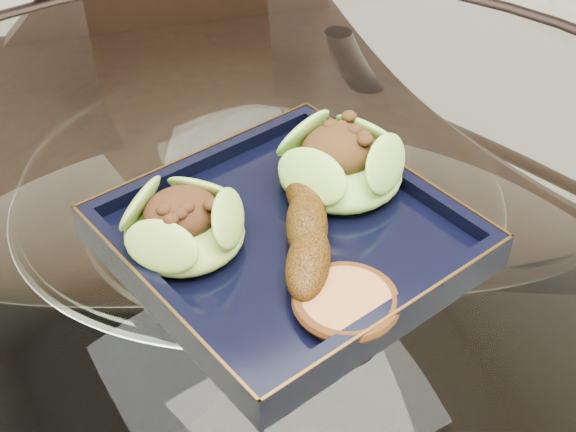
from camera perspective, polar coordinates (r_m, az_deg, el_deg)
dining_table at (r=0.85m, az=-1.77°, el=-9.03°), size 1.13×1.13×0.77m
dining_chair at (r=1.20m, az=-5.90°, el=4.63°), size 0.54×0.54×0.99m
navy_plate at (r=0.70m, az=-0.00°, el=-1.87°), size 0.30×0.30×0.02m
lettuce_wrap_left at (r=0.68m, az=-7.41°, el=-0.84°), size 0.13×0.13×0.04m
lettuce_wrap_right at (r=0.74m, az=3.75°, el=3.56°), size 0.12×0.12×0.04m
roasted_plantain at (r=0.68m, az=1.35°, el=-0.64°), size 0.12×0.16×0.03m
crumb_patty at (r=0.63m, az=4.15°, el=-6.21°), size 0.10×0.10×0.01m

